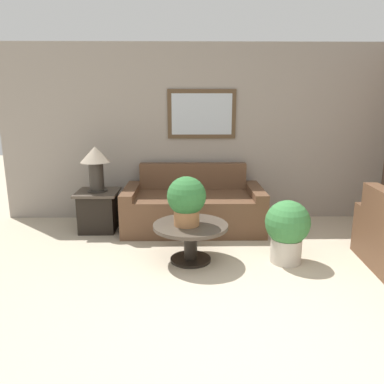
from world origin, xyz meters
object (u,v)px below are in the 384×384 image
coffee_table (191,234)px  potted_plant_floor (287,228)px  side_table (99,210)px  potted_plant_on_table (187,199)px  table_lamp (96,162)px  couch_main (193,208)px

coffee_table → potted_plant_floor: potted_plant_floor is taller
side_table → potted_plant_on_table: 1.71m
side_table → table_lamp: bearing=-63.4°
potted_plant_floor → potted_plant_on_table: bearing=178.8°
potted_plant_on_table → table_lamp: bearing=138.5°
side_table → coffee_table: bearing=-39.9°
side_table → potted_plant_floor: potted_plant_floor is taller
coffee_table → potted_plant_on_table: 0.42m
couch_main → table_lamp: (-1.33, -0.06, 0.68)m
coffee_table → table_lamp: table_lamp is taller
coffee_table → potted_plant_on_table: potted_plant_on_table is taller
coffee_table → potted_plant_floor: (1.08, -0.05, 0.08)m
potted_plant_on_table → potted_plant_floor: potted_plant_on_table is taller
side_table → table_lamp: table_lamp is taller
table_lamp → coffee_table: bearing=-39.9°
side_table → potted_plant_on_table: (1.24, -1.10, 0.45)m
potted_plant_on_table → potted_plant_floor: bearing=-1.2°
couch_main → table_lamp: 1.49m
table_lamp → potted_plant_floor: table_lamp is taller
couch_main → table_lamp: size_ratio=3.12×
couch_main → potted_plant_on_table: bearing=-94.6°
coffee_table → side_table: size_ratio=1.48×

